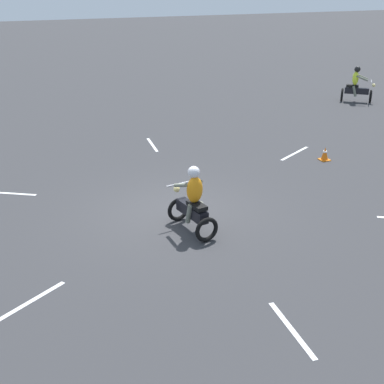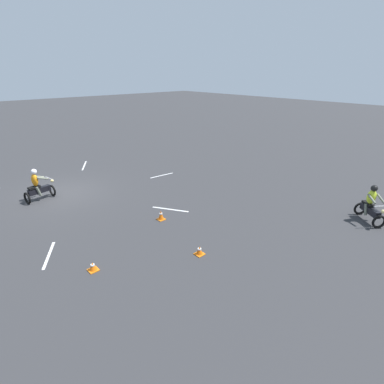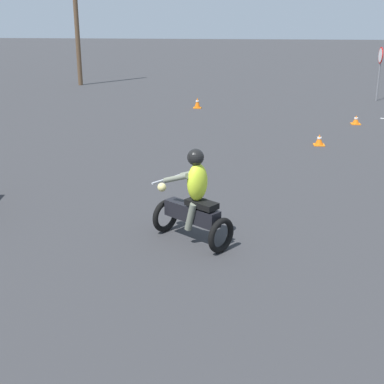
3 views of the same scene
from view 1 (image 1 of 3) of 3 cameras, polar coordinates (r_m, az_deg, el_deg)
The scene contains 9 objects.
ground_plane at distance 13.78m, azimuth -1.91°, elevation -2.20°, with size 120.00×120.00×0.00m, color #333335.
motorcycle_rider_foreground at distance 12.50m, azimuth 0.08°, elevation -1.21°, with size 1.55×0.87×1.66m.
motorcycle_rider_background at distance 26.71m, azimuth 17.14°, elevation 10.72°, with size 1.33×1.48×1.66m.
traffic_cone_mid_left at distance 18.05m, azimuth 13.99°, elevation 3.95°, with size 0.32×0.32×0.44m.
lane_stripe_e at distance 9.73m, azimuth 10.58°, elevation -14.20°, with size 0.10×1.67×0.01m, color silver.
lane_stripe_nw at distance 18.57m, azimuth 10.90°, elevation 4.07°, with size 0.10×1.82×0.01m, color silver.
lane_stripe_w at distance 19.22m, azimuth -4.26°, elevation 5.06°, with size 0.10×1.63×0.01m, color silver.
lane_stripe_sw at distance 15.92m, azimuth -19.80°, elevation -0.06°, with size 0.10×2.14×0.01m, color silver.
lane_stripe_se at distance 10.66m, azimuth -17.30°, elevation -11.35°, with size 0.10×1.86×0.01m, color silver.
Camera 1 is at (11.85, -4.02, 5.77)m, focal length 50.00 mm.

